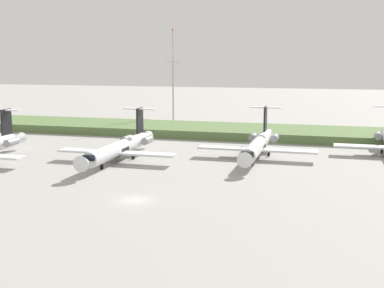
# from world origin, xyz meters

# --- Properties ---
(ground_plane) EXTENTS (500.00, 500.00, 0.00)m
(ground_plane) POSITION_xyz_m (0.00, 30.00, 0.00)
(ground_plane) COLOR #9E9B96
(grass_berm) EXTENTS (320.00, 20.00, 2.04)m
(grass_berm) POSITION_xyz_m (0.00, 62.34, 1.02)
(grass_berm) COLOR #597542
(grass_berm) RESTS_ON ground
(regional_jet_third) EXTENTS (22.81, 31.00, 9.00)m
(regional_jet_third) POSITION_xyz_m (-12.78, 24.68, 2.54)
(regional_jet_third) COLOR silver
(regional_jet_third) RESTS_ON ground
(regional_jet_fourth) EXTENTS (22.81, 31.00, 9.00)m
(regional_jet_fourth) POSITION_xyz_m (11.81, 34.73, 2.54)
(regional_jet_fourth) COLOR silver
(regional_jet_fourth) RESTS_ON ground
(antenna_mast) EXTENTS (4.40, 0.50, 27.77)m
(antenna_mast) POSITION_xyz_m (-20.98, 84.11, 11.45)
(antenna_mast) COLOR #B2B2B7
(antenna_mast) RESTS_ON ground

